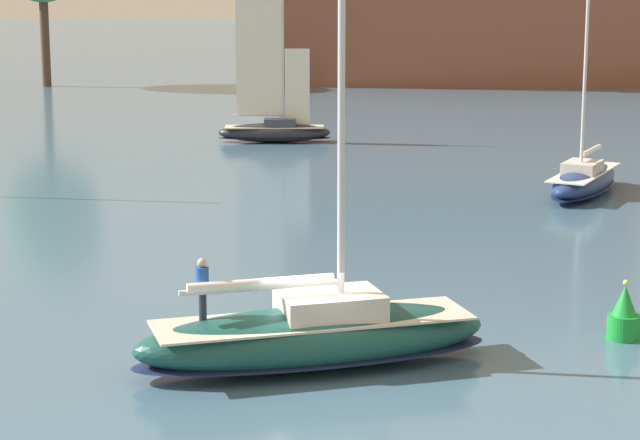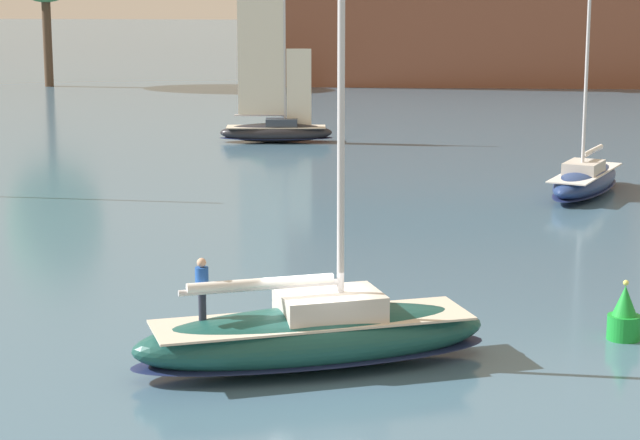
{
  "view_description": "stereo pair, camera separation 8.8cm",
  "coord_description": "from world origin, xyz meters",
  "px_view_note": "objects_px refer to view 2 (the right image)",
  "views": [
    {
      "loc": [
        2.12,
        -31.1,
        10.39
      ],
      "look_at": [
        0.0,
        3.0,
        3.31
      ],
      "focal_mm": 70.0,
      "sensor_mm": 36.0,
      "label": 1
    },
    {
      "loc": [
        2.2,
        -31.1,
        10.39
      ],
      "look_at": [
        0.0,
        3.0,
        3.31
      ],
      "focal_mm": 70.0,
      "sensor_mm": 36.0,
      "label": 2
    }
  ],
  "objects_px": {
    "sailboat_moored_near_marina": "(585,179)",
    "sailboat_moored_far_slip": "(276,129)",
    "sailboat_main": "(313,334)",
    "channel_buoy": "(624,316)"
  },
  "relations": [
    {
      "from": "sailboat_moored_near_marina",
      "to": "channel_buoy",
      "type": "bearing_deg",
      "value": -95.35
    },
    {
      "from": "sailboat_moored_near_marina",
      "to": "sailboat_moored_far_slip",
      "type": "height_order",
      "value": "sailboat_moored_near_marina"
    },
    {
      "from": "channel_buoy",
      "to": "sailboat_main",
      "type": "bearing_deg",
      "value": -160.71
    },
    {
      "from": "sailboat_main",
      "to": "sailboat_moored_far_slip",
      "type": "distance_m",
      "value": 41.7
    },
    {
      "from": "channel_buoy",
      "to": "sailboat_moored_near_marina",
      "type": "bearing_deg",
      "value": 84.65
    },
    {
      "from": "sailboat_main",
      "to": "sailboat_moored_near_marina",
      "type": "bearing_deg",
      "value": 67.28
    },
    {
      "from": "sailboat_moored_far_slip",
      "to": "channel_buoy",
      "type": "relative_size",
      "value": 5.35
    },
    {
      "from": "sailboat_moored_far_slip",
      "to": "sailboat_main",
      "type": "bearing_deg",
      "value": -83.0
    },
    {
      "from": "sailboat_moored_near_marina",
      "to": "channel_buoy",
      "type": "xyz_separation_m",
      "value": [
        -2.1,
        -22.4,
        -0.04
      ]
    },
    {
      "from": "sailboat_moored_near_marina",
      "to": "sailboat_moored_far_slip",
      "type": "relative_size",
      "value": 1.14
    }
  ]
}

